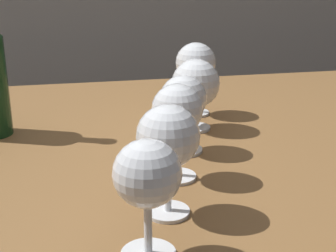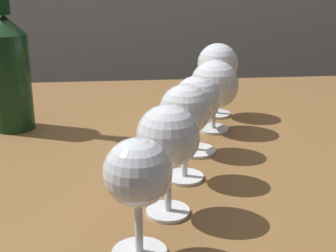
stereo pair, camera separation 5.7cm
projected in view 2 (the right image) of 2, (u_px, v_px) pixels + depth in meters
dining_table at (121, 181)px, 0.87m from camera, size 1.54×0.95×0.72m
wine_glass_port at (138, 177)px, 0.50m from camera, size 0.07×0.07×0.14m
wine_glass_chardonnay at (168, 139)px, 0.58m from camera, size 0.08×0.08×0.15m
wine_glass_amber at (185, 112)px, 0.68m from camera, size 0.07×0.07×0.14m
wine_glass_merlot at (197, 101)px, 0.78m from camera, size 0.08×0.08×0.13m
wine_glass_cabernet at (214, 86)px, 0.89m from camera, size 0.09×0.09×0.14m
wine_glass_pinot at (218, 65)px, 0.97m from camera, size 0.08×0.08×0.15m
wine_bottle at (9, 70)px, 0.89m from camera, size 0.08×0.08×0.30m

